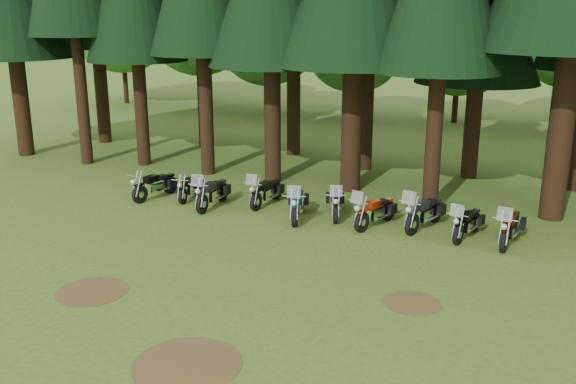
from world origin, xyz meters
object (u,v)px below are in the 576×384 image
motorcycle_7 (424,213)px  motorcycle_8 (467,224)px  motorcycle_0 (155,186)px  motorcycle_6 (375,212)px  motorcycle_3 (266,193)px  motorcycle_9 (510,229)px  motorcycle_2 (212,194)px  motorcycle_1 (190,188)px  motorcycle_5 (335,203)px  motorcycle_4 (297,205)px

motorcycle_7 → motorcycle_8: (1.38, -0.37, -0.05)m
motorcycle_0 → motorcycle_6: size_ratio=0.99×
motorcycle_3 → motorcycle_8: size_ratio=1.04×
motorcycle_6 → motorcycle_9: bearing=17.6°
motorcycle_6 → motorcycle_2: bearing=-159.6°
motorcycle_2 → motorcycle_3: motorcycle_2 is taller
motorcycle_1 → motorcycle_9: motorcycle_9 is taller
motorcycle_8 → motorcycle_9: motorcycle_9 is taller
motorcycle_0 → motorcycle_5: (6.85, 0.58, 0.00)m
motorcycle_6 → motorcycle_7: bearing=32.8°
motorcycle_6 → motorcycle_7: size_ratio=0.94×
motorcycle_4 → motorcycle_1: bearing=155.0°
motorcycle_1 → motorcycle_7: (8.66, 0.06, 0.09)m
motorcycle_9 → motorcycle_8: bearing=-176.3°
motorcycle_1 → motorcycle_4: 4.60m
motorcycle_4 → motorcycle_5: size_ratio=1.08×
motorcycle_4 → motorcycle_6: (2.61, 0.30, -0.02)m
motorcycle_0 → motorcycle_8: size_ratio=1.04×
motorcycle_2 → motorcycle_5: 4.40m
motorcycle_8 → motorcycle_9: size_ratio=0.92×
motorcycle_3 → motorcycle_2: bearing=-145.0°
motorcycle_1 → motorcycle_2: motorcycle_2 is taller
motorcycle_2 → motorcycle_8: (8.75, 0.31, -0.04)m
motorcycle_4 → motorcycle_5: 1.33m
motorcycle_7 → motorcycle_9: size_ratio=1.02×
motorcycle_3 → motorcycle_7: 5.72m
motorcycle_3 → motorcycle_9: motorcycle_9 is taller
motorcycle_7 → motorcycle_1: bearing=-164.1°
motorcycle_4 → motorcycle_9: motorcycle_4 is taller
motorcycle_1 → motorcycle_3: size_ratio=0.89×
motorcycle_4 → motorcycle_7: bearing=-7.2°
motorcycle_5 → motorcycle_8: bearing=-25.4°
motorcycle_3 → motorcycle_7: (5.72, -0.31, 0.04)m
motorcycle_1 → motorcycle_9: size_ratio=0.85×
motorcycle_8 → motorcycle_9: bearing=9.5°
motorcycle_0 → motorcycle_4: 5.77m
motorcycle_4 → motorcycle_8: motorcycle_4 is taller
motorcycle_6 → motorcycle_8: bearing=18.5°
motorcycle_5 → motorcycle_0: bearing=165.0°
motorcycle_0 → motorcycle_5: motorcycle_5 is taller
motorcycle_0 → motorcycle_7: bearing=14.2°
motorcycle_9 → motorcycle_3: bearing=-179.1°
motorcycle_9 → motorcycle_4: bearing=-171.7°
motorcycle_5 → motorcycle_9: size_ratio=0.93×
motorcycle_1 → motorcycle_3: motorcycle_3 is taller
motorcycle_0 → motorcycle_1: size_ratio=1.12×
motorcycle_1 → motorcycle_6: size_ratio=0.89×
motorcycle_3 → motorcycle_6: 4.27m
motorcycle_8 → motorcycle_0: bearing=-167.5°
motorcycle_2 → motorcycle_4: (3.25, -0.03, 0.00)m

